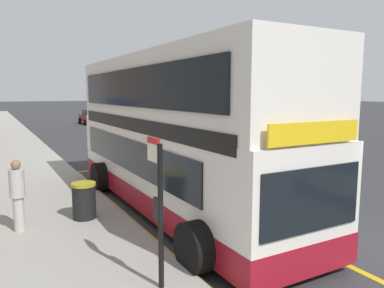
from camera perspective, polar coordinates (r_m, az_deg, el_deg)
The scene contains 8 objects.
ground_plane at distance 37.66m, azimuth -18.05°, elevation 2.37°, with size 260.00×260.00×0.00m, color #333335.
double_decker_bus at distance 10.59m, azimuth -2.91°, elevation 0.86°, with size 3.23×10.49×4.40m.
bus_bay_markings at distance 11.02m, azimuth -3.12°, elevation -9.83°, with size 2.98×13.02×0.01m.
bus_stop_sign at distance 6.12m, azimuth -5.22°, elevation -8.52°, with size 0.09×0.51×2.49m.
parked_car_maroon_behind at distance 41.74m, azimuth -15.35°, elevation 4.08°, with size 2.09×4.20×1.62m.
parked_car_grey_distant at distance 26.38m, azimuth -2.74°, elevation 2.31°, with size 2.09×4.20×1.62m.
pedestrian_further_back at distance 9.52m, azimuth -25.37°, elevation -6.83°, with size 0.34×0.34×1.70m.
litter_bin at distance 9.99m, azimuth -16.36°, elevation -8.38°, with size 0.62×0.62×0.94m.
Camera 1 is at (-7.07, -4.84, 3.35)m, focal length 34.48 mm.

